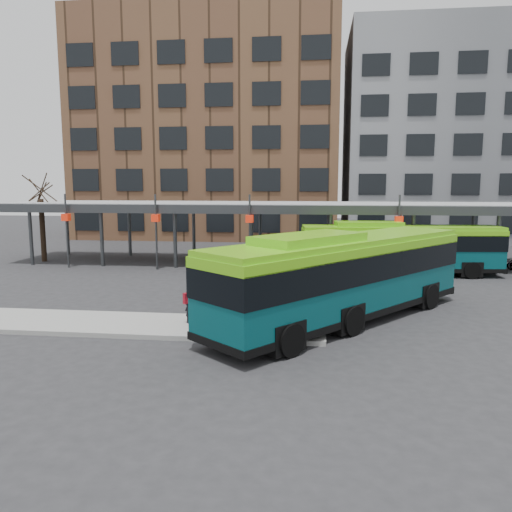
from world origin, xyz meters
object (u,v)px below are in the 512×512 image
(bus_rear, at_px, (399,247))
(pedestrian, at_px, (191,303))
(bus_front, at_px, (344,275))
(tree, at_px, (42,227))

(bus_rear, relative_size, pedestrian, 7.71)
(pedestrian, bearing_deg, bus_front, -31.74)
(bus_front, bearing_deg, bus_rear, 20.27)
(bus_rear, distance_m, pedestrian, 15.66)
(bus_front, distance_m, pedestrian, 6.08)
(tree, distance_m, pedestrian, 20.66)
(tree, height_order, bus_front, tree)
(tree, xyz_separation_m, pedestrian, (14.40, -14.74, -1.47))
(tree, bearing_deg, pedestrian, -45.66)
(bus_rear, height_order, pedestrian, bus_rear)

